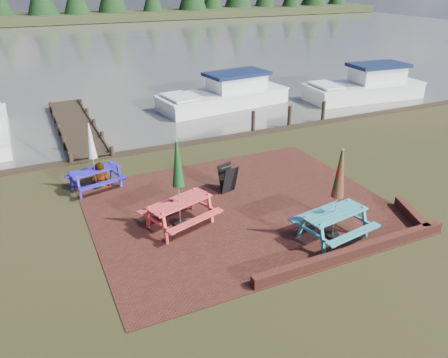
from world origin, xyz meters
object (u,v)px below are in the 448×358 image
picnic_table_blue (94,166)px  boat_far (366,88)px  person (99,163)px  boat_near (226,96)px  chalkboard (228,179)px  jetty (76,125)px  picnic_table_teal (336,208)px  picnic_table_red (179,197)px

picnic_table_blue → boat_far: (16.97, 5.94, -0.33)m
picnic_table_blue → boat_far: 17.99m
picnic_table_blue → person: bearing=-6.5°
boat_near → boat_far: 8.56m
chalkboard → jetty: (-3.64, 9.12, -0.37)m
boat_near → picnic_table_teal: bearing=159.3°
boat_far → person: (-16.80, -5.92, 0.43)m
picnic_table_teal → boat_near: (3.31, 13.90, -0.51)m
picnic_table_red → chalkboard: 2.62m
picnic_table_blue → boat_near: bearing=30.0°
picnic_table_red → person: (-1.58, 3.54, -0.02)m
picnic_table_teal → boat_near: size_ratio=0.34×
chalkboard → person: person is taller
picnic_table_red → chalkboard: (2.19, 1.38, -0.44)m
picnic_table_teal → boat_far: picnic_table_teal is taller
person → chalkboard: bearing=172.2°
picnic_table_red → boat_far: bearing=13.8°
boat_near → person: 11.67m
person → boat_far: bearing=-138.6°
chalkboard → picnic_table_teal: bearing=-85.2°
picnic_table_teal → person: 7.87m
picnic_table_blue → jetty: picnic_table_blue is taller
picnic_table_teal → jetty: size_ratio=0.29×
boat_near → person: person is taller
picnic_table_blue → boat_near: (8.67, 8.00, -0.40)m
picnic_table_teal → picnic_table_red: (-3.61, 2.38, 0.00)m
picnic_table_red → jetty: (-1.45, 10.50, -0.80)m
picnic_table_blue → jetty: size_ratio=0.25×
boat_far → picnic_table_red: bearing=126.3°
picnic_table_teal → picnic_table_red: picnic_table_red is taller
picnic_table_teal → picnic_table_blue: picnic_table_teal is taller
picnic_table_red → picnic_table_blue: size_ratio=1.15×
picnic_table_blue → person: picnic_table_blue is taller
picnic_table_blue → picnic_table_teal: bearing=-60.5°
chalkboard → boat_near: size_ratio=0.12×
boat_near → person: bearing=125.9°
picnic_table_blue → boat_far: size_ratio=0.31×
picnic_table_red → jetty: bearing=79.8°
picnic_table_teal → picnic_table_blue: 7.97m
picnic_table_teal → chalkboard: bearing=101.9°
boat_far → person: size_ratio=4.08×
picnic_table_red → boat_far: picnic_table_red is taller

